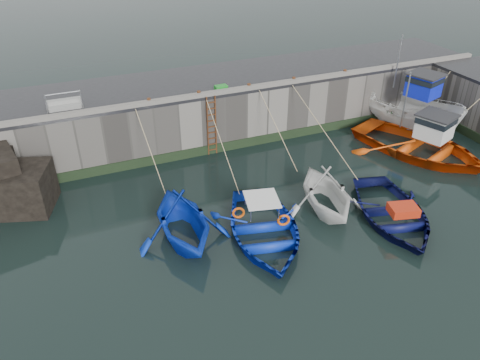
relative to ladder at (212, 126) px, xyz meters
name	(u,v)px	position (x,y,z in m)	size (l,w,h in m)	color
ground	(352,259)	(2.00, -9.91, -1.59)	(120.00, 120.00, 0.00)	black
quay_back	(230,104)	(2.00, 2.59, -0.09)	(30.00, 5.00, 3.00)	slate
road_back	(229,77)	(2.00, 2.59, 1.49)	(30.00, 5.00, 0.16)	black
kerb_back	(246,88)	(2.00, 0.24, 1.67)	(30.00, 0.30, 0.20)	slate
algae_back	(247,142)	(2.00, 0.05, -1.34)	(30.00, 0.08, 0.50)	black
ladder	(212,126)	(0.00, 0.00, 0.00)	(0.51, 0.08, 3.20)	#3F1E0F
boat_near_white	(184,238)	(-3.48, -6.25, -1.59)	(3.94, 4.57, 2.41)	#0C32C1
boat_near_white_rope	(157,184)	(-3.48, -1.83, -1.59)	(0.04, 4.63, 3.10)	tan
boat_near_blue	(264,236)	(-0.49, -7.37, -1.59)	(4.07, 5.70, 1.18)	#0C2DB8
boat_near_blue_rope	(220,177)	(-0.49, -2.39, -1.59)	(0.04, 5.60, 3.10)	tan
boat_near_blacktrim	(324,208)	(2.79, -6.61, -1.59)	(3.71, 4.30, 2.26)	white
boat_near_blacktrim_rope	(277,161)	(2.79, -2.01, -1.59)	(0.04, 4.94, 3.10)	tan
boat_near_navy	(391,219)	(4.99, -8.36, -1.59)	(3.92, 5.48, 1.14)	#0A0E42
boat_near_navy_rope	(323,160)	(4.99, -2.89, -1.59)	(0.04, 6.49, 3.10)	tan
boat_far_white	(409,112)	(11.48, -1.41, -0.53)	(4.45, 6.96, 5.52)	white
boat_far_orange	(419,145)	(10.01, -4.16, -1.11)	(7.39, 8.54, 4.48)	#DD4A0B
fish_crate	(221,88)	(0.77, 0.62, 1.71)	(0.63, 0.38, 0.29)	#178220
railing	(65,104)	(-6.75, 1.33, 1.77)	(1.60, 1.05, 1.00)	#A5A8AD
bollard_a	(149,101)	(-3.00, 0.34, 1.71)	(0.18, 0.18, 0.28)	#3F1E0F
bollard_b	(199,94)	(-0.50, 0.34, 1.71)	(0.18, 0.18, 0.28)	#3F1E0F
bollard_c	(249,86)	(2.20, 0.34, 1.71)	(0.18, 0.18, 0.28)	#3F1E0F
bollard_d	(294,80)	(4.80, 0.34, 1.71)	(0.18, 0.18, 0.28)	#3F1E0F
bollard_e	(345,72)	(8.00, 0.34, 1.71)	(0.18, 0.18, 0.28)	#3F1E0F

